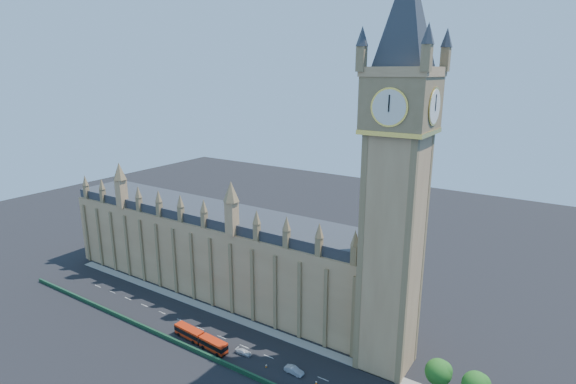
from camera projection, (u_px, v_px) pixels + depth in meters
The scene contains 14 objects.
ground at pixel (233, 342), 121.98m from camera, with size 400.00×400.00×0.00m, color black.
palace_westminster at pixel (216, 249), 149.41m from camera, with size 120.00×20.00×28.00m.
elizabeth_tower at pixel (398, 149), 99.11m from camera, with size 20.59×20.59×105.00m.
bridge_parapet at pixel (210, 357), 114.55m from camera, with size 160.00×0.60×1.20m, color #1E4C2D.
kerb_north at pixel (254, 326), 129.64m from camera, with size 160.00×3.00×0.16m, color gray.
tree_east_near at pixel (440, 372), 101.05m from camera, with size 6.00×6.00×8.50m.
red_bus at pixel (200, 338), 120.71m from camera, with size 18.60×4.09×3.14m.
car_grey at pixel (219, 343), 120.33m from camera, with size 1.57×3.90×1.33m, color #38393F.
car_silver at pixel (294, 370), 108.99m from camera, with size 1.74×5.00×1.65m, color #9D9EA4.
car_white at pixel (244, 352), 116.42m from camera, with size 1.80×4.43×1.29m, color silver.
cone_a at pixel (292, 372), 109.02m from camera, with size 0.58×0.58×0.73m.
cone_b at pixel (266, 366), 111.39m from camera, with size 0.62×0.62×0.80m.
cone_c at pixel (288, 370), 109.81m from camera, with size 0.52×0.52×0.70m.
cone_d at pixel (316, 382), 105.45m from camera, with size 0.59×0.59×0.76m.
Camera 1 is at (71.34, -81.57, 70.89)m, focal length 28.00 mm.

